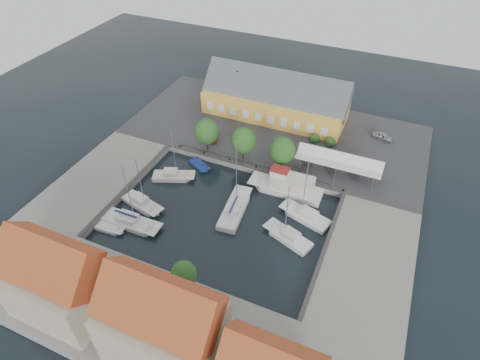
# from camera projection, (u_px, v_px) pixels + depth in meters

# --- Properties ---
(ground) EXTENTS (140.00, 140.00, 0.00)m
(ground) POSITION_uv_depth(u_px,v_px,m) (225.00, 210.00, 62.16)
(ground) COLOR black
(ground) RESTS_ON ground
(north_quay) EXTENTS (56.00, 26.00, 1.00)m
(north_quay) POSITION_uv_depth(u_px,v_px,m) (275.00, 132.00, 77.85)
(north_quay) COLOR #2D2D30
(north_quay) RESTS_ON ground
(west_quay) EXTENTS (12.00, 24.00, 1.00)m
(west_quay) POSITION_uv_depth(u_px,v_px,m) (101.00, 179.00, 67.12)
(west_quay) COLOR slate
(west_quay) RESTS_ON ground
(east_quay) EXTENTS (12.00, 24.00, 1.00)m
(east_quay) POSITION_uv_depth(u_px,v_px,m) (366.00, 264.00, 53.77)
(east_quay) COLOR slate
(east_quay) RESTS_ON ground
(south_bank) EXTENTS (56.00, 14.00, 1.00)m
(south_bank) POSITION_uv_depth(u_px,v_px,m) (149.00, 323.00, 47.21)
(south_bank) COLOR slate
(south_bank) RESTS_ON ground
(quay_edge_fittings) EXTENTS (56.00, 24.72, 0.40)m
(quay_edge_fittings) POSITION_uv_depth(u_px,v_px,m) (237.00, 187.00, 64.77)
(quay_edge_fittings) COLOR #383533
(quay_edge_fittings) RESTS_ON north_quay
(warehouse) EXTENTS (28.56, 14.00, 9.55)m
(warehouse) POSITION_uv_depth(u_px,v_px,m) (273.00, 99.00, 79.81)
(warehouse) COLOR gold
(warehouse) RESTS_ON north_quay
(tent_canopy) EXTENTS (14.00, 4.00, 2.83)m
(tent_canopy) POSITION_uv_depth(u_px,v_px,m) (339.00, 161.00, 65.61)
(tent_canopy) COLOR silver
(tent_canopy) RESTS_ON north_quay
(quay_trees) EXTENTS (18.20, 4.20, 6.30)m
(quay_trees) POSITION_uv_depth(u_px,v_px,m) (243.00, 141.00, 67.95)
(quay_trees) COLOR black
(quay_trees) RESTS_ON north_quay
(car_silver) EXTENTS (4.05, 2.40, 1.29)m
(car_silver) POSITION_uv_depth(u_px,v_px,m) (383.00, 136.00, 74.68)
(car_silver) COLOR #A3A6AA
(car_silver) RESTS_ON north_quay
(car_red) EXTENTS (3.38, 4.74, 1.48)m
(car_red) POSITION_uv_depth(u_px,v_px,m) (213.00, 134.00, 75.01)
(car_red) COLOR maroon
(car_red) RESTS_ON north_quay
(center_sailboat) EXTENTS (3.90, 10.00, 13.28)m
(center_sailboat) POSITION_uv_depth(u_px,v_px,m) (235.00, 210.00, 61.69)
(center_sailboat) COLOR silver
(center_sailboat) RESTS_ON ground
(trawler) EXTENTS (12.34, 3.85, 5.00)m
(trawler) POSITION_uv_depth(u_px,v_px,m) (288.00, 187.00, 64.79)
(trawler) COLOR silver
(trawler) RESTS_ON ground
(east_boat_a) EXTENTS (8.42, 4.85, 11.49)m
(east_boat_a) POSITION_uv_depth(u_px,v_px,m) (306.00, 217.00, 60.74)
(east_boat_a) COLOR silver
(east_boat_a) RESTS_ON ground
(east_boat_b) EXTENTS (7.92, 4.92, 10.50)m
(east_boat_b) POSITION_uv_depth(u_px,v_px,m) (289.00, 238.00, 57.57)
(east_boat_b) COLOR silver
(east_boat_b) RESTS_ON ground
(west_boat_b) EXTENTS (7.49, 4.96, 9.98)m
(west_boat_b) POSITION_uv_depth(u_px,v_px,m) (173.00, 177.00, 67.92)
(west_boat_b) COLOR beige
(west_boat_b) RESTS_ON ground
(west_boat_c) EXTENTS (7.75, 4.06, 10.24)m
(west_boat_c) POSITION_uv_depth(u_px,v_px,m) (142.00, 204.00, 62.84)
(west_boat_c) COLOR silver
(west_boat_c) RESTS_ON ground
(west_boat_d) EXTENTS (9.50, 3.01, 12.44)m
(west_boat_d) POSITION_uv_depth(u_px,v_px,m) (131.00, 223.00, 59.80)
(west_boat_d) COLOR silver
(west_boat_d) RESTS_ON ground
(launch_sw) EXTENTS (4.66, 2.04, 0.98)m
(launch_sw) POSITION_uv_depth(u_px,v_px,m) (110.00, 229.00, 59.07)
(launch_sw) COLOR silver
(launch_sw) RESTS_ON ground
(launch_nw) EXTENTS (4.83, 3.65, 0.88)m
(launch_nw) POSITION_uv_depth(u_px,v_px,m) (199.00, 166.00, 70.47)
(launch_nw) COLOR navy
(launch_nw) RESTS_ON ground
(townhouses) EXTENTS (36.30, 8.50, 12.00)m
(townhouses) POSITION_uv_depth(u_px,v_px,m) (145.00, 321.00, 41.61)
(townhouses) COLOR tan
(townhouses) RESTS_ON south_bank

